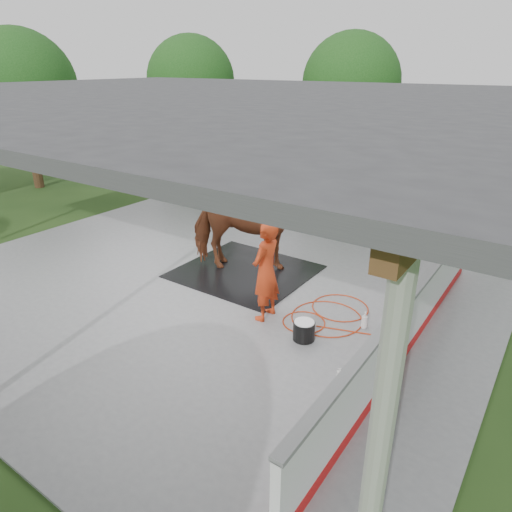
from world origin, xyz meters
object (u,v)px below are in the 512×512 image
Objects in this scene: dasher_board at (407,327)px; horse at (245,227)px; handler at (266,271)px; wash_bucket at (304,330)px.

horse is (-4.11, 1.14, 0.57)m from dasher_board.
dasher_board is 3.09× the size of horse.
wash_bucket is (0.99, -0.26, -0.79)m from handler.
dasher_board is 2.63m from handler.
handler reaches higher than dasher_board.
wash_bucket is (2.52, -1.69, -0.93)m from horse.
horse reaches higher than wash_bucket.
horse is 3.17m from wash_bucket.
handler is 1.29m from wash_bucket.
dasher_board is at bearing 94.52° from handler.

